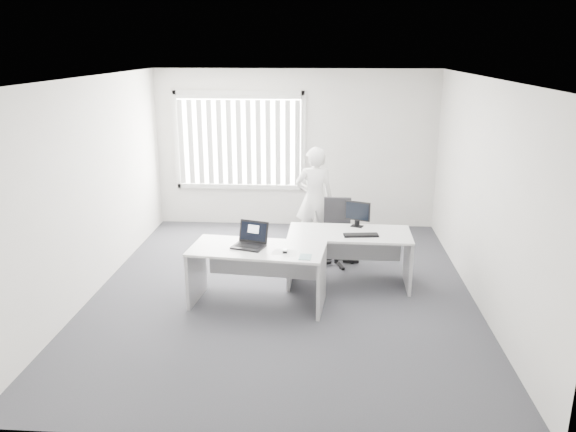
# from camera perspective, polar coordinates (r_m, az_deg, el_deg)

# --- Properties ---
(ground) EXTENTS (6.00, 6.00, 0.00)m
(ground) POSITION_cam_1_polar(r_m,az_deg,el_deg) (7.62, -0.50, -7.65)
(ground) COLOR #45454C
(ground) RESTS_ON ground
(wall_back) EXTENTS (5.00, 0.02, 2.80)m
(wall_back) POSITION_cam_1_polar(r_m,az_deg,el_deg) (10.08, 0.76, 6.80)
(wall_back) COLOR silver
(wall_back) RESTS_ON ground
(wall_front) EXTENTS (5.00, 0.02, 2.80)m
(wall_front) POSITION_cam_1_polar(r_m,az_deg,el_deg) (4.32, -3.55, -7.21)
(wall_front) COLOR silver
(wall_front) RESTS_ON ground
(wall_left) EXTENTS (0.02, 6.00, 2.80)m
(wall_left) POSITION_cam_1_polar(r_m,az_deg,el_deg) (7.75, -19.32, 2.76)
(wall_left) COLOR silver
(wall_left) RESTS_ON ground
(wall_right) EXTENTS (0.02, 6.00, 2.80)m
(wall_right) POSITION_cam_1_polar(r_m,az_deg,el_deg) (7.40, 19.16, 2.15)
(wall_right) COLOR silver
(wall_right) RESTS_ON ground
(ceiling) EXTENTS (5.00, 6.00, 0.02)m
(ceiling) POSITION_cam_1_polar(r_m,az_deg,el_deg) (6.94, -0.56, 13.88)
(ceiling) COLOR white
(ceiling) RESTS_ON wall_back
(window) EXTENTS (2.32, 0.06, 1.76)m
(window) POSITION_cam_1_polar(r_m,az_deg,el_deg) (10.12, -4.96, 7.63)
(window) COLOR silver
(window) RESTS_ON wall_back
(blinds) EXTENTS (2.20, 0.10, 1.50)m
(blinds) POSITION_cam_1_polar(r_m,az_deg,el_deg) (10.07, -5.01, 7.41)
(blinds) COLOR silver
(blinds) RESTS_ON wall_back
(desk_near) EXTENTS (1.74, 0.95, 0.76)m
(desk_near) POSITION_cam_1_polar(r_m,az_deg,el_deg) (7.07, -3.12, -4.85)
(desk_near) COLOR silver
(desk_near) RESTS_ON ground
(desk_far) EXTENTS (1.67, 0.81, 0.75)m
(desk_far) POSITION_cam_1_polar(r_m,az_deg,el_deg) (7.69, 6.21, -3.14)
(desk_far) COLOR silver
(desk_far) RESTS_ON ground
(office_chair) EXTENTS (0.57, 0.57, 0.98)m
(office_chair) POSITION_cam_1_polar(r_m,az_deg,el_deg) (8.53, 4.96, -2.77)
(office_chair) COLOR black
(office_chair) RESTS_ON ground
(person) EXTENTS (0.66, 0.49, 1.67)m
(person) POSITION_cam_1_polar(r_m,az_deg,el_deg) (8.96, 2.69, 1.79)
(person) COLOR white
(person) RESTS_ON ground
(laptop) EXTENTS (0.47, 0.44, 0.30)m
(laptop) POSITION_cam_1_polar(r_m,az_deg,el_deg) (6.96, -4.07, -2.06)
(laptop) COLOR black
(laptop) RESTS_ON desk_near
(paper_sheet) EXTENTS (0.35, 0.28, 0.00)m
(paper_sheet) POSITION_cam_1_polar(r_m,az_deg,el_deg) (6.83, -0.30, -3.73)
(paper_sheet) COLOR white
(paper_sheet) RESTS_ON desk_near
(mouse) EXTENTS (0.06, 0.09, 0.04)m
(mouse) POSITION_cam_1_polar(r_m,az_deg,el_deg) (6.83, -0.30, -3.56)
(mouse) COLOR #BCBCBE
(mouse) RESTS_ON paper_sheet
(booklet) EXTENTS (0.15, 0.21, 0.01)m
(booklet) POSITION_cam_1_polar(r_m,az_deg,el_deg) (6.68, 1.77, -4.18)
(booklet) COLOR white
(booklet) RESTS_ON desk_near
(keyboard) EXTENTS (0.47, 0.20, 0.02)m
(keyboard) POSITION_cam_1_polar(r_m,az_deg,el_deg) (7.50, 7.43, -1.94)
(keyboard) COLOR black
(keyboard) RESTS_ON desk_far
(monitor) EXTENTS (0.38, 0.23, 0.36)m
(monitor) POSITION_cam_1_polar(r_m,az_deg,el_deg) (7.83, 7.07, 0.19)
(monitor) COLOR black
(monitor) RESTS_ON desk_far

